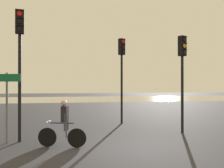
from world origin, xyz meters
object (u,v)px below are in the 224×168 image
traffic_light_center (122,65)px  direction_sign_post (7,97)px  traffic_light_near_left (20,51)px  cyclist (64,123)px  traffic_light_near_right (182,65)px

traffic_light_center → direction_sign_post: 6.65m
traffic_light_near_left → traffic_light_center: (4.77, 3.66, -0.16)m
direction_sign_post → cyclist: 2.44m
traffic_light_near_right → direction_sign_post: traffic_light_near_right is taller
direction_sign_post → cyclist: size_ratio=1.58×
traffic_light_near_right → direction_sign_post: bearing=-17.3°
traffic_light_center → direction_sign_post: (-5.19, -3.86, -1.57)m
traffic_light_center → cyclist: size_ratio=2.87×
traffic_light_near_right → direction_sign_post: (-7.29, -0.78, -1.33)m
traffic_light_near_left → traffic_light_near_right: traffic_light_near_left is taller
traffic_light_near_left → traffic_light_near_right: size_ratio=1.15×
direction_sign_post → cyclist: (2.07, -0.93, -0.88)m
cyclist → traffic_light_center: bearing=-16.1°
traffic_light_near_left → traffic_light_center: traffic_light_near_left is taller
traffic_light_near_right → cyclist: 5.92m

